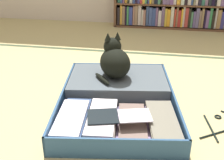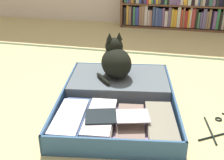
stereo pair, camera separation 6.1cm
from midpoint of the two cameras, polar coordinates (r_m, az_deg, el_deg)
The scene contains 4 objects.
ground_plane at distance 1.66m, azimuth -0.15°, elevation -8.25°, with size 10.00×10.00×0.00m, color tan.
tatami_border at distance 2.73m, azimuth 4.50°, elevation 5.60°, with size 4.80×0.05×0.00m.
open_suitcase at distance 1.80m, azimuth 0.09°, elevation -3.43°, with size 0.84×1.05×0.12m.
black_cat at distance 1.89m, azimuth -0.47°, elevation 3.96°, with size 0.30×0.34×0.30m.
Camera 1 is at (0.22, -1.37, 0.91)m, focal length 44.25 mm.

